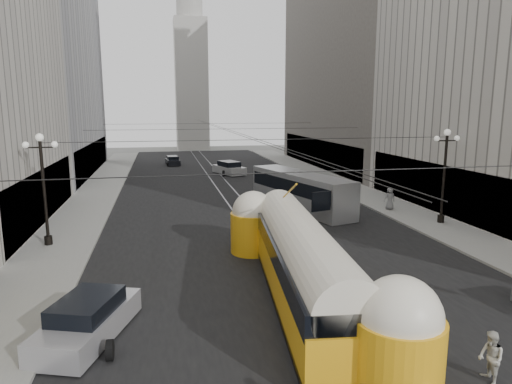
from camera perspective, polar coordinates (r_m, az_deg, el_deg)
name	(u,v)px	position (r m, az deg, el deg)	size (l,w,h in m)	color
road	(229,193)	(42.87, -3.46, -0.13)	(20.00, 85.00, 0.02)	black
sidewalk_left	(99,190)	(46.26, -18.98, 0.19)	(4.00, 72.00, 0.15)	gray
sidewalk_right	(335,182)	(49.29, 9.87, 1.23)	(4.00, 72.00, 0.15)	gray
rail_left	(221,193)	(42.78, -4.45, -0.17)	(0.12, 85.00, 0.04)	gray
rail_right	(236,193)	(42.99, -2.47, -0.09)	(0.12, 85.00, 0.04)	gray
building_left_far	(30,49)	(59.22, -26.36, 15.68)	(12.60, 28.60, 28.60)	#999999
building_right_far	(363,41)	(63.39, 13.26, 17.89)	(12.60, 32.60, 32.60)	#514C47
distant_tower	(191,69)	(89.67, -8.14, 14.97)	(6.00, 6.00, 31.36)	#B2AFA8
lamppost_left_mid	(43,183)	(28.29, -25.03, 1.02)	(1.86, 0.44, 6.37)	black
lamppost_right_mid	(444,171)	(33.23, 22.50, 2.50)	(1.86, 0.44, 6.37)	black
catenary	(231,131)	(41.20, -3.18, 7.68)	(25.00, 72.00, 0.23)	black
streetcar	(302,260)	(19.17, 5.76, -8.51)	(3.95, 15.88, 3.49)	#ECA514
city_bus	(300,189)	(35.99, 5.56, 0.32)	(5.47, 11.73, 2.88)	#B0B2B6
sedan_silver	(88,320)	(17.44, -20.28, -14.77)	(3.43, 5.13, 1.50)	#9A999E
sedan_white_far	(229,168)	(54.87, -3.38, 2.98)	(3.61, 5.35, 1.57)	silver
sedan_dark_far	(173,161)	(64.67, -10.37, 3.85)	(2.04, 4.11, 1.25)	black
pedestrian_crossing_b	(491,358)	(15.62, 27.29, -17.95)	(0.77, 0.60, 1.59)	#BBBAAE
pedestrian_sidewalk_right	(390,198)	(36.69, 16.38, -0.76)	(0.85, 0.52, 1.73)	slate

